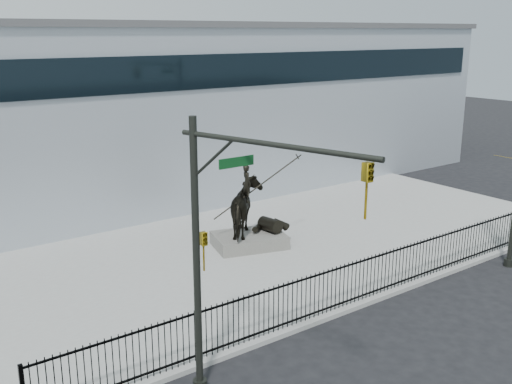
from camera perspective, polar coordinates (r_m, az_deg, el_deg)
ground at (r=19.99m, az=12.74°, el=-11.56°), size 120.00×120.00×0.00m
plaza at (r=24.64m, az=0.36°, el=-5.76°), size 30.00×12.00×0.15m
building at (r=34.60m, az=-12.76°, el=7.50°), size 44.00×14.00×9.00m
picket_fence at (r=20.36m, az=10.22°, el=-8.12°), size 22.10×0.10×1.50m
statue_plinth at (r=24.99m, az=-0.66°, el=-4.62°), size 3.30×2.69×0.54m
equestrian_statue at (r=24.57m, az=-0.55°, el=-1.54°), size 3.54×2.71×3.11m
traffic_signal_left at (r=13.77m, az=-3.07°, el=-5.37°), size 1.52×4.84×7.00m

